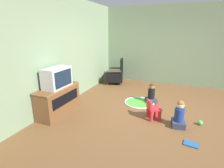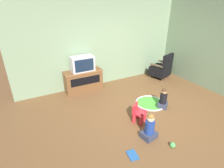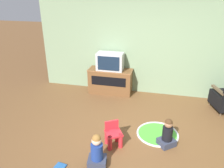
# 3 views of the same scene
# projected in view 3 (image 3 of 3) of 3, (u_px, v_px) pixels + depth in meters

# --- Properties ---
(ground_plane) EXTENTS (30.00, 30.00, 0.00)m
(ground_plane) POSITION_uv_depth(u_px,v_px,m) (133.00, 144.00, 4.11)
(ground_plane) COLOR brown
(wall_back) EXTENTS (5.80, 0.12, 2.86)m
(wall_back) POSITION_uv_depth(u_px,v_px,m) (145.00, 41.00, 5.70)
(wall_back) COLOR gray
(wall_back) RESTS_ON ground_plane
(tv_cabinet) EXTENTS (1.19, 0.46, 0.68)m
(tv_cabinet) POSITION_uv_depth(u_px,v_px,m) (110.00, 81.00, 6.04)
(tv_cabinet) COLOR brown
(tv_cabinet) RESTS_ON ground_plane
(television) EXTENTS (0.70, 0.38, 0.47)m
(television) POSITION_uv_depth(u_px,v_px,m) (110.00, 61.00, 5.79)
(television) COLOR #B7B7BC
(television) RESTS_ON tv_cabinet
(yellow_kid_chair) EXTENTS (0.39, 0.38, 0.46)m
(yellow_kid_chair) POSITION_uv_depth(u_px,v_px,m) (113.00, 136.00, 4.02)
(yellow_kid_chair) COLOR red
(yellow_kid_chair) RESTS_ON ground_plane
(play_mat) EXTENTS (0.84, 0.84, 0.04)m
(play_mat) POSITION_uv_depth(u_px,v_px,m) (158.00, 134.00, 4.39)
(play_mat) COLOR green
(play_mat) RESTS_ON ground_plane
(child_watching_left) EXTENTS (0.34, 0.31, 0.59)m
(child_watching_left) POSITION_uv_depth(u_px,v_px,m) (97.00, 152.00, 3.52)
(child_watching_left) COLOR #33384C
(child_watching_left) RESTS_ON ground_plane
(child_watching_center) EXTENTS (0.38, 0.38, 0.56)m
(child_watching_center) POSITION_uv_depth(u_px,v_px,m) (167.00, 134.00, 3.99)
(child_watching_center) COLOR #33384C
(child_watching_center) RESTS_ON ground_plane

